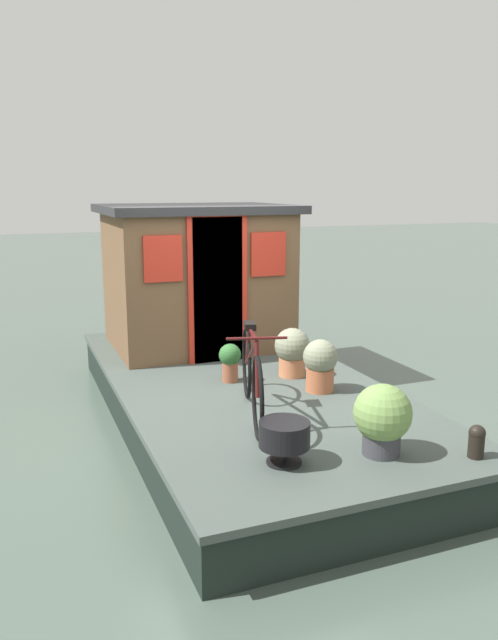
% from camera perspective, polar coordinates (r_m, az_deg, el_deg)
% --- Properties ---
extents(ground_plane, '(60.00, 60.00, 0.00)m').
position_cam_1_polar(ground_plane, '(6.83, -0.62, -9.35)').
color(ground_plane, '#47564C').
extents(houseboat_deck, '(5.52, 2.65, 0.47)m').
position_cam_1_polar(houseboat_deck, '(6.74, -0.63, -7.47)').
color(houseboat_deck, '#424C47').
rests_on(houseboat_deck, ground_plane).
extents(houseboat_cabin, '(1.90, 2.33, 1.81)m').
position_cam_1_polar(houseboat_cabin, '(7.99, -4.88, 4.13)').
color(houseboat_cabin, brown).
rests_on(houseboat_cabin, houseboat_deck).
extents(bicycle, '(1.68, 0.63, 0.84)m').
position_cam_1_polar(bicycle, '(5.54, 0.25, -5.05)').
color(bicycle, black).
rests_on(bicycle, houseboat_deck).
extents(potted_plant_basil, '(0.45, 0.45, 0.56)m').
position_cam_1_polar(potted_plant_basil, '(4.90, 12.22, -8.78)').
color(potted_plant_basil, '#38383D').
rests_on(potted_plant_basil, houseboat_deck).
extents(potted_plant_thyme, '(0.39, 0.39, 0.53)m').
position_cam_1_polar(potted_plant_thyme, '(6.75, 4.01, -2.82)').
color(potted_plant_thyme, '#C6754C').
rests_on(potted_plant_thyme, houseboat_deck).
extents(potted_plant_succulent, '(0.24, 0.24, 0.41)m').
position_cam_1_polar(potted_plant_succulent, '(6.56, -1.78, -3.72)').
color(potted_plant_succulent, '#935138').
rests_on(potted_plant_succulent, houseboat_deck).
extents(potted_plant_mint, '(0.35, 0.35, 0.53)m').
position_cam_1_polar(potted_plant_mint, '(6.28, 6.59, -4.03)').
color(potted_plant_mint, '#B2603D').
rests_on(potted_plant_mint, houseboat_deck).
extents(charcoal_grill, '(0.39, 0.39, 0.33)m').
position_cam_1_polar(charcoal_grill, '(4.68, 3.29, -10.60)').
color(charcoal_grill, black).
rests_on(charcoal_grill, houseboat_deck).
extents(mooring_bollard, '(0.13, 0.13, 0.26)m').
position_cam_1_polar(mooring_bollard, '(5.10, 20.28, -10.37)').
color(mooring_bollard, black).
rests_on(mooring_bollard, houseboat_deck).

